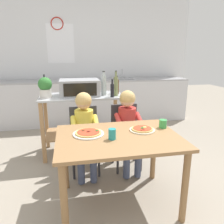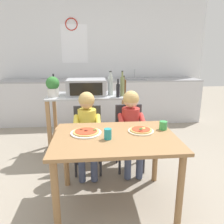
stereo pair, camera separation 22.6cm
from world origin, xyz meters
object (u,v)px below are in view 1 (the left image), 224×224
(bottle_brown_beer, at_px, (117,86))
(bottle_slim_sauce, at_px, (45,86))
(drinking_cup_teal, at_px, (112,134))
(dining_chair_right, at_px, (126,131))
(dining_table, at_px, (118,147))
(child_in_red_shirt, at_px, (128,121))
(pizza_plate_white, at_px, (88,133))
(dining_chair_left, at_px, (84,135))
(pizza_plate_cream, at_px, (142,129))
(drinking_cup_green, at_px, (163,124))
(child_in_yellow_shirt, at_px, (85,124))
(potted_herb_plant, at_px, (45,87))
(bottle_squat_spirits, at_px, (116,86))
(kitchen_island_cart, at_px, (83,114))
(toaster_oven, at_px, (80,88))
(bottle_dark_olive_oil, at_px, (112,90))
(bottle_tall_green_wine, at_px, (104,85))

(bottle_brown_beer, height_order, bottle_slim_sauce, bottle_slim_sauce)
(drinking_cup_teal, bearing_deg, dining_chair_right, 67.03)
(dining_table, bearing_deg, child_in_red_shirt, 66.44)
(bottle_slim_sauce, distance_m, pizza_plate_white, 1.51)
(dining_chair_left, xyz_separation_m, pizza_plate_cream, (0.53, -0.62, 0.25))
(bottle_brown_beer, distance_m, dining_chair_left, 0.94)
(bottle_brown_beer, distance_m, dining_chair_right, 0.77)
(dining_chair_right, height_order, drinking_cup_green, dining_chair_right)
(bottle_slim_sauce, height_order, child_in_yellow_shirt, bottle_slim_sauce)
(potted_herb_plant, relative_size, pizza_plate_cream, 1.10)
(bottle_squat_spirits, height_order, pizza_plate_white, bottle_squat_spirits)
(potted_herb_plant, bearing_deg, drinking_cup_green, -40.03)
(kitchen_island_cart, height_order, pizza_plate_white, kitchen_island_cart)
(bottle_slim_sauce, bearing_deg, pizza_plate_cream, -53.33)
(bottle_brown_beer, bearing_deg, drinking_cup_teal, -103.96)
(toaster_oven, xyz_separation_m, bottle_slim_sauce, (-0.50, 0.24, -0.00))
(bottle_squat_spirits, height_order, dining_chair_left, bottle_squat_spirits)
(toaster_oven, relative_size, bottle_squat_spirits, 1.57)
(child_in_yellow_shirt, bearing_deg, pizza_plate_cream, -43.08)
(bottle_dark_olive_oil, distance_m, bottle_tall_green_wine, 0.20)
(bottle_brown_beer, xyz_separation_m, bottle_squat_spirits, (-0.05, -0.17, 0.03))
(toaster_oven, relative_size, bottle_brown_beer, 2.08)
(child_in_red_shirt, bearing_deg, bottle_squat_spirits, 94.79)
(bottle_dark_olive_oil, xyz_separation_m, drinking_cup_teal, (-0.22, -1.11, -0.21))
(bottle_dark_olive_oil, distance_m, bottle_slim_sauce, 1.03)
(toaster_oven, bearing_deg, pizza_plate_cream, -64.92)
(pizza_plate_cream, bearing_deg, dining_chair_right, 90.01)
(bottle_slim_sauce, xyz_separation_m, dining_chair_left, (0.51, -0.78, -0.50))
(bottle_tall_green_wine, distance_m, dining_chair_left, 0.81)
(dining_chair_left, bearing_deg, bottle_squat_spirits, 40.23)
(bottle_dark_olive_oil, xyz_separation_m, bottle_squat_spirits, (0.07, 0.08, 0.04))
(kitchen_island_cart, relative_size, bottle_dark_olive_oil, 4.76)
(bottle_tall_green_wine, relative_size, bottle_slim_sauce, 1.20)
(bottle_slim_sauce, distance_m, drinking_cup_teal, 1.72)
(child_in_red_shirt, relative_size, drinking_cup_green, 11.87)
(kitchen_island_cart, height_order, bottle_slim_sauce, bottle_slim_sauce)
(potted_herb_plant, relative_size, drinking_cup_green, 3.27)
(potted_herb_plant, relative_size, drinking_cup_teal, 2.86)
(kitchen_island_cart, xyz_separation_m, dining_table, (0.25, -1.27, 0.02))
(bottle_slim_sauce, xyz_separation_m, drinking_cup_teal, (0.70, -1.56, -0.22))
(pizza_plate_white, bearing_deg, potted_herb_plant, 113.42)
(pizza_plate_cream, bearing_deg, kitchen_island_cart, 113.69)
(bottle_dark_olive_oil, height_order, dining_chair_right, bottle_dark_olive_oil)
(child_in_red_shirt, distance_m, pizza_plate_white, 0.75)
(bottle_slim_sauce, bearing_deg, bottle_brown_beer, -10.23)
(bottle_slim_sauce, distance_m, dining_chair_left, 1.06)
(bottle_brown_beer, bearing_deg, dining_chair_right, -90.38)
(bottle_tall_green_wine, bearing_deg, drinking_cup_teal, -96.00)
(toaster_oven, height_order, pizza_plate_white, toaster_oven)
(bottle_dark_olive_oil, bearing_deg, kitchen_island_cart, 151.11)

